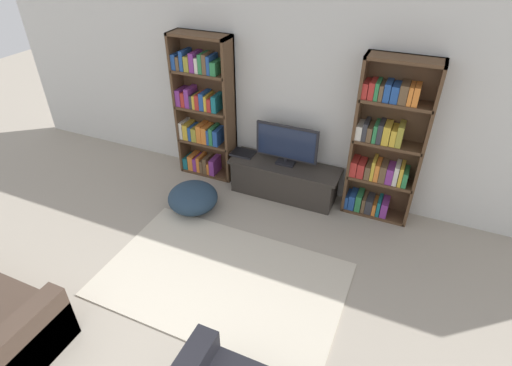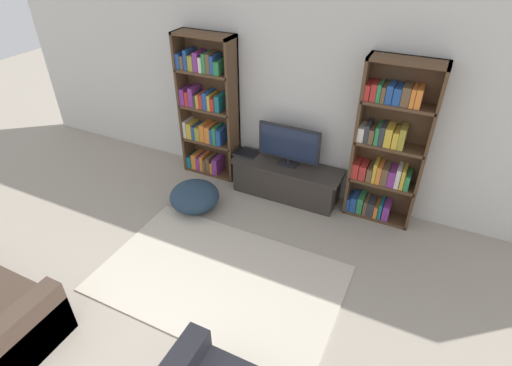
# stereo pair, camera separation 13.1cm
# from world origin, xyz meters

# --- Properties ---
(wall_back) EXTENTS (8.80, 0.06, 2.60)m
(wall_back) POSITION_xyz_m (0.00, 4.23, 1.30)
(wall_back) COLOR silver
(wall_back) RESTS_ON ground_plane
(bookshelf_left) EXTENTS (0.80, 0.30, 1.98)m
(bookshelf_left) POSITION_xyz_m (-1.19, 4.05, 0.96)
(bookshelf_left) COLOR #513823
(bookshelf_left) RESTS_ON ground_plane
(bookshelf_right) EXTENTS (0.80, 0.30, 1.98)m
(bookshelf_right) POSITION_xyz_m (1.22, 4.05, 0.95)
(bookshelf_right) COLOR #513823
(bookshelf_right) RESTS_ON ground_plane
(tv_stand) EXTENTS (1.46, 0.46, 0.47)m
(tv_stand) POSITION_xyz_m (0.05, 3.94, 0.24)
(tv_stand) COLOR #332D28
(tv_stand) RESTS_ON ground_plane
(television) EXTENTS (0.82, 0.16, 0.54)m
(television) POSITION_xyz_m (0.05, 3.98, 0.76)
(television) COLOR black
(television) RESTS_ON tv_stand
(laptop) EXTENTS (0.31, 0.24, 0.03)m
(laptop) POSITION_xyz_m (-0.57, 3.98, 0.48)
(laptop) COLOR #28282D
(laptop) RESTS_ON tv_stand
(area_rug) EXTENTS (2.50, 1.56, 0.02)m
(area_rug) POSITION_xyz_m (0.00, 2.23, 0.01)
(area_rug) COLOR beige
(area_rug) RESTS_ON ground_plane
(beanbag_ottoman) EXTENTS (0.63, 0.63, 0.35)m
(beanbag_ottoman) POSITION_xyz_m (-0.90, 3.17, 0.18)
(beanbag_ottoman) COLOR #23384C
(beanbag_ottoman) RESTS_ON ground_plane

